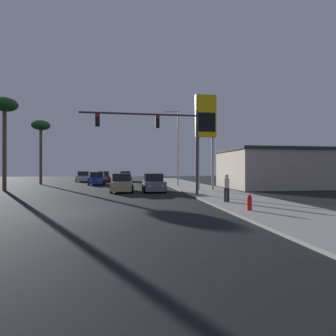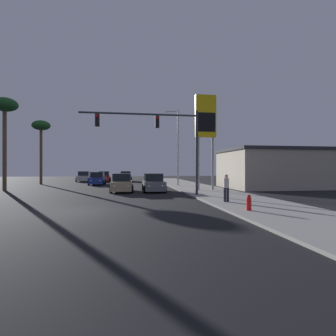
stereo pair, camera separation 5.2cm
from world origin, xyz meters
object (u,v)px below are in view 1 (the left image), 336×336
at_px(palm_tree_near, 5,110).
at_px(car_tan, 122,184).
at_px(car_blue, 97,179).
at_px(fire_hydrant, 249,203).
at_px(car_green, 126,177).
at_px(car_red, 104,177).
at_px(street_lamp, 177,144).
at_px(pedestrian_on_sidewalk, 227,187).
at_px(gas_station_sign, 206,121).
at_px(palm_tree_mid, 41,129).
at_px(car_grey, 154,183).
at_px(traffic_light_mast, 163,133).
at_px(car_silver, 84,177).

bearing_deg(palm_tree_near, car_tan, -15.62).
xyz_separation_m(car_blue, fire_hydrant, (9.77, -23.63, -0.27)).
xyz_separation_m(car_green, car_red, (-3.53, -0.45, 0.00)).
height_order(street_lamp, fire_hydrant, street_lamp).
distance_m(car_blue, pedestrian_on_sidewalk, 22.62).
relative_size(gas_station_sign, palm_tree_mid, 1.04).
bearing_deg(pedestrian_on_sidewalk, palm_tree_near, 145.16).
xyz_separation_m(car_tan, fire_hydrant, (6.33, -12.53, -0.27)).
bearing_deg(car_tan, fire_hydrant, 118.13).
distance_m(car_red, car_tan, 19.75).
relative_size(pedestrian_on_sidewalk, palm_tree_mid, 0.19).
bearing_deg(car_grey, car_red, -72.91).
bearing_deg(car_blue, traffic_light_mast, 113.11).
bearing_deg(palm_tree_mid, gas_station_sign, -35.81).
bearing_deg(car_silver, fire_hydrant, 110.09).
bearing_deg(car_red, car_green, -174.81).
bearing_deg(palm_tree_near, car_grey, -13.39).
distance_m(fire_hydrant, pedestrian_on_sidewalk, 3.35).
bearing_deg(car_silver, car_grey, 113.63).
bearing_deg(car_tan, car_grey, 177.02).
xyz_separation_m(car_red, pedestrian_on_sidewalk, (9.80, -28.70, 0.27)).
height_order(car_grey, fire_hydrant, car_grey).
height_order(car_red, pedestrian_on_sidewalk, pedestrian_on_sidewalk).
distance_m(street_lamp, palm_tree_mid, 18.88).
bearing_deg(street_lamp, palm_tree_mid, 158.78).
bearing_deg(traffic_light_mast, car_silver, 111.53).
xyz_separation_m(car_blue, pedestrian_on_sidewalk, (9.92, -20.33, 0.27)).
height_order(car_green, fire_hydrant, car_green).
xyz_separation_m(car_grey, pedestrian_on_sidewalk, (3.58, -9.02, 0.27)).
distance_m(traffic_light_mast, fire_hydrant, 9.37).
relative_size(car_green, car_grey, 1.01).
relative_size(car_red, car_blue, 1.00).
bearing_deg(traffic_light_mast, car_blue, 112.50).
xyz_separation_m(car_blue, street_lamp, (9.81, -4.70, 4.36)).
bearing_deg(car_blue, street_lamp, 154.99).
relative_size(traffic_light_mast, pedestrian_on_sidewalk, 5.32).
bearing_deg(car_tan, traffic_light_mast, 124.45).
height_order(car_blue, palm_tree_near, palm_tree_near).
relative_size(car_green, car_blue, 1.00).
height_order(car_tan, fire_hydrant, car_tan).
height_order(car_blue, street_lamp, street_lamp).
relative_size(car_tan, palm_tree_mid, 0.50).
bearing_deg(traffic_light_mast, palm_tree_near, 151.08).
xyz_separation_m(street_lamp, palm_tree_near, (-17.72, -3.22, 2.75)).
height_order(pedestrian_on_sidewalk, palm_tree_mid, palm_tree_mid).
xyz_separation_m(car_grey, fire_hydrant, (3.44, -12.32, -0.27)).
distance_m(gas_station_sign, fire_hydrant, 13.61).
xyz_separation_m(car_silver, car_tan, (6.56, -19.81, 0.00)).
xyz_separation_m(traffic_light_mast, pedestrian_on_sidewalk, (3.31, -4.39, -3.77)).
distance_m(car_grey, palm_tree_near, 16.28).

